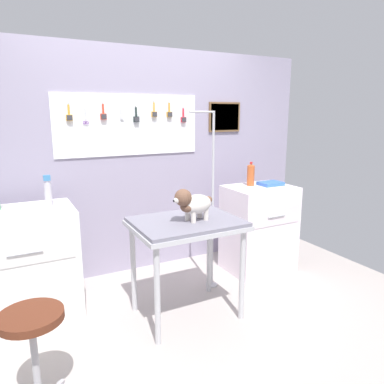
{
  "coord_description": "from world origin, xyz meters",
  "views": [
    {
      "loc": [
        -1.22,
        -2.28,
        1.66
      ],
      "look_at": [
        0.06,
        0.16,
        1.05
      ],
      "focal_mm": 33.78,
      "sensor_mm": 36.0,
      "label": 1
    }
  ],
  "objects_px": {
    "dog": "(193,203)",
    "counter_left": "(25,265)",
    "soda_bottle": "(251,175)",
    "cabinet_right": "(259,228)",
    "spray_bottle_tall": "(48,192)",
    "grooming_arm": "(212,208)",
    "grooming_table": "(186,231)",
    "stool": "(32,331)"
  },
  "relations": [
    {
      "from": "grooming_table",
      "to": "counter_left",
      "type": "relative_size",
      "value": 0.94
    },
    {
      "from": "counter_left",
      "to": "spray_bottle_tall",
      "type": "height_order",
      "value": "spray_bottle_tall"
    },
    {
      "from": "grooming_arm",
      "to": "dog",
      "type": "relative_size",
      "value": 4.52
    },
    {
      "from": "grooming_arm",
      "to": "counter_left",
      "type": "xyz_separation_m",
      "value": [
        -1.61,
        0.24,
        -0.33
      ]
    },
    {
      "from": "dog",
      "to": "spray_bottle_tall",
      "type": "height_order",
      "value": "spray_bottle_tall"
    },
    {
      "from": "stool",
      "to": "soda_bottle",
      "type": "xyz_separation_m",
      "value": [
        2.23,
        1.05,
        0.53
      ]
    },
    {
      "from": "grooming_arm",
      "to": "counter_left",
      "type": "relative_size",
      "value": 1.84
    },
    {
      "from": "counter_left",
      "to": "soda_bottle",
      "type": "bearing_deg",
      "value": -0.63
    },
    {
      "from": "cabinet_right",
      "to": "soda_bottle",
      "type": "bearing_deg",
      "value": 122.23
    },
    {
      "from": "grooming_table",
      "to": "cabinet_right",
      "type": "relative_size",
      "value": 0.94
    },
    {
      "from": "grooming_table",
      "to": "counter_left",
      "type": "distance_m",
      "value": 1.33
    },
    {
      "from": "grooming_table",
      "to": "counter_left",
      "type": "xyz_separation_m",
      "value": [
        -1.17,
        0.58,
        -0.28
      ]
    },
    {
      "from": "grooming_table",
      "to": "grooming_arm",
      "type": "distance_m",
      "value": 0.56
    },
    {
      "from": "counter_left",
      "to": "spray_bottle_tall",
      "type": "xyz_separation_m",
      "value": [
        0.23,
        0.06,
        0.56
      ]
    },
    {
      "from": "counter_left",
      "to": "soda_bottle",
      "type": "relative_size",
      "value": 3.64
    },
    {
      "from": "grooming_table",
      "to": "stool",
      "type": "bearing_deg",
      "value": -157.6
    },
    {
      "from": "grooming_table",
      "to": "soda_bottle",
      "type": "relative_size",
      "value": 3.42
    },
    {
      "from": "grooming_table",
      "to": "dog",
      "type": "relative_size",
      "value": 2.3
    },
    {
      "from": "stool",
      "to": "spray_bottle_tall",
      "type": "height_order",
      "value": "spray_bottle_tall"
    },
    {
      "from": "grooming_arm",
      "to": "spray_bottle_tall",
      "type": "bearing_deg",
      "value": 167.67
    },
    {
      "from": "stool",
      "to": "spray_bottle_tall",
      "type": "bearing_deg",
      "value": 77.6
    },
    {
      "from": "cabinet_right",
      "to": "stool",
      "type": "relative_size",
      "value": 1.52
    },
    {
      "from": "counter_left",
      "to": "stool",
      "type": "distance_m",
      "value": 1.07
    },
    {
      "from": "dog",
      "to": "spray_bottle_tall",
      "type": "xyz_separation_m",
      "value": [
        -0.97,
        0.69,
        0.05
      ]
    },
    {
      "from": "dog",
      "to": "counter_left",
      "type": "height_order",
      "value": "dog"
    },
    {
      "from": "dog",
      "to": "grooming_table",
      "type": "bearing_deg",
      "value": 121.55
    },
    {
      "from": "dog",
      "to": "cabinet_right",
      "type": "bearing_deg",
      "value": 25.7
    },
    {
      "from": "cabinet_right",
      "to": "grooming_arm",
      "type": "bearing_deg",
      "value": -169.55
    },
    {
      "from": "grooming_arm",
      "to": "dog",
      "type": "bearing_deg",
      "value": -136.23
    },
    {
      "from": "dog",
      "to": "spray_bottle_tall",
      "type": "distance_m",
      "value": 1.2
    },
    {
      "from": "grooming_arm",
      "to": "soda_bottle",
      "type": "xyz_separation_m",
      "value": [
        0.6,
        0.21,
        0.24
      ]
    },
    {
      "from": "dog",
      "to": "soda_bottle",
      "type": "height_order",
      "value": "soda_bottle"
    },
    {
      "from": "cabinet_right",
      "to": "stool",
      "type": "height_order",
      "value": "cabinet_right"
    },
    {
      "from": "grooming_table",
      "to": "counter_left",
      "type": "bearing_deg",
      "value": 153.6
    },
    {
      "from": "dog",
      "to": "cabinet_right",
      "type": "relative_size",
      "value": 0.41
    },
    {
      "from": "dog",
      "to": "soda_bottle",
      "type": "distance_m",
      "value": 1.18
    },
    {
      "from": "grooming_arm",
      "to": "spray_bottle_tall",
      "type": "relative_size",
      "value": 6.63
    },
    {
      "from": "spray_bottle_tall",
      "to": "soda_bottle",
      "type": "relative_size",
      "value": 1.01
    },
    {
      "from": "grooming_table",
      "to": "spray_bottle_tall",
      "type": "xyz_separation_m",
      "value": [
        -0.94,
        0.65,
        0.29
      ]
    },
    {
      "from": "spray_bottle_tall",
      "to": "dog",
      "type": "bearing_deg",
      "value": -35.45
    },
    {
      "from": "spray_bottle_tall",
      "to": "soda_bottle",
      "type": "bearing_deg",
      "value": -2.57
    },
    {
      "from": "grooming_arm",
      "to": "grooming_table",
      "type": "bearing_deg",
      "value": -141.94
    }
  ]
}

